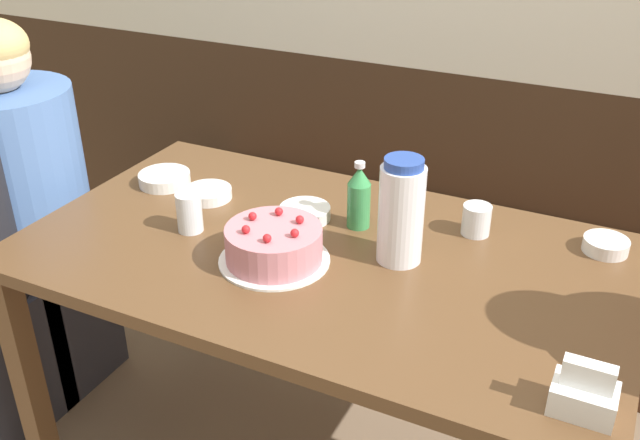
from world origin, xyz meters
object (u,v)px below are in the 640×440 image
at_px(bowl_soup_white, 606,245).
at_px(bowl_sauce_shallow, 305,213).
at_px(bowl_rice_small, 165,179).
at_px(glass_water_tall, 476,220).
at_px(water_pitcher, 401,212).
at_px(bowl_side_dish, 208,193).
at_px(soju_bottle, 359,197).
at_px(napkin_holder, 584,394).
at_px(bench_seat, 420,268).
at_px(birthday_cake, 274,245).
at_px(glass_tumbler_short, 189,212).
at_px(person_teal_shirt, 28,217).

bearing_deg(bowl_soup_white, bowl_sauce_shallow, -167.01).
relative_size(bowl_rice_small, glass_water_tall, 1.89).
bearing_deg(water_pitcher, bowl_soup_white, 30.02).
xyz_separation_m(bowl_rice_small, bowl_side_dish, (0.16, -0.02, -0.00)).
bearing_deg(soju_bottle, napkin_holder, -36.00).
bearing_deg(glass_water_tall, bench_seat, 117.91).
xyz_separation_m(birthday_cake, bowl_soup_white, (0.70, 0.39, -0.03)).
relative_size(birthday_cake, bowl_soup_white, 2.45).
height_order(water_pitcher, glass_tumbler_short, water_pitcher).
height_order(bench_seat, water_pitcher, water_pitcher).
distance_m(birthday_cake, glass_water_tall, 0.52).
xyz_separation_m(bowl_sauce_shallow, person_teal_shirt, (-0.89, -0.13, -0.15)).
distance_m(bowl_sauce_shallow, person_teal_shirt, 0.91).
height_order(water_pitcher, bowl_sauce_shallow, water_pitcher).
relative_size(birthday_cake, person_teal_shirt, 0.22).
distance_m(birthday_cake, bowl_rice_small, 0.55).
xyz_separation_m(bowl_sauce_shallow, glass_water_tall, (0.42, 0.12, 0.02)).
distance_m(soju_bottle, bowl_sauce_shallow, 0.16).
height_order(napkin_holder, bowl_side_dish, napkin_holder).
bearing_deg(birthday_cake, person_teal_shirt, 174.45).
height_order(bowl_rice_small, bowl_sauce_shallow, same).
bearing_deg(water_pitcher, glass_tumbler_short, -169.23).
height_order(water_pitcher, glass_water_tall, water_pitcher).
bearing_deg(glass_tumbler_short, birthday_cake, -8.29).
bearing_deg(napkin_holder, soju_bottle, 144.00).
xyz_separation_m(bowl_rice_small, bowl_sauce_shallow, (0.46, -0.01, -0.00)).
relative_size(bowl_rice_small, glass_tumbler_short, 1.44).
bearing_deg(bowl_side_dish, soju_bottle, 4.54).
xyz_separation_m(bowl_side_dish, bowl_sauce_shallow, (0.30, 0.01, 0.00)).
bearing_deg(soju_bottle, glass_tumbler_short, -150.90).
bearing_deg(soju_bottle, bowl_side_dish, -175.46).
bearing_deg(bench_seat, bowl_side_dish, -119.68).
height_order(napkin_holder, bowl_rice_small, napkin_holder).
relative_size(water_pitcher, bowl_sauce_shallow, 1.93).
bearing_deg(person_teal_shirt, bowl_rice_small, 18.80).
bearing_deg(bowl_sauce_shallow, bowl_soup_white, 12.99).
relative_size(bowl_soup_white, bowl_rice_small, 0.73).
height_order(napkin_holder, bowl_sauce_shallow, napkin_holder).
relative_size(soju_bottle, glass_tumbler_short, 1.75).
xyz_separation_m(birthday_cake, person_teal_shirt, (-0.92, 0.09, -0.18)).
bearing_deg(soju_bottle, bowl_soup_white, 13.76).
distance_m(bowl_side_dish, glass_tumbler_short, 0.19).
distance_m(birthday_cake, bowl_soup_white, 0.80).
xyz_separation_m(bowl_rice_small, person_teal_shirt, (-0.42, -0.14, -0.15)).
distance_m(soju_bottle, person_teal_shirt, 1.06).
bearing_deg(glass_tumbler_short, bench_seat, 68.82).
height_order(bowl_side_dish, glass_water_tall, glass_water_tall).
distance_m(water_pitcher, napkin_holder, 0.58).
xyz_separation_m(bowl_rice_small, glass_water_tall, (0.88, 0.11, 0.02)).
bearing_deg(glass_tumbler_short, bowl_soup_white, 20.11).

